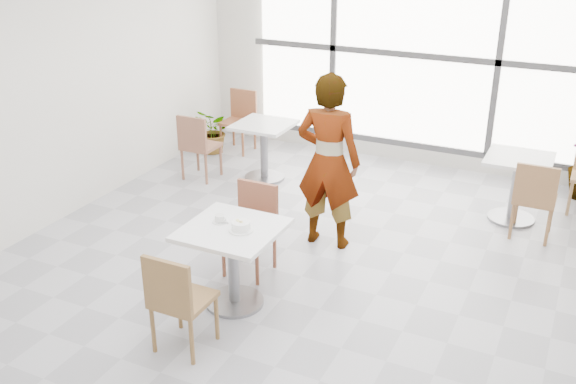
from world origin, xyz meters
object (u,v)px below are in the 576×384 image
at_px(oatmeal_bowl, 241,226).
at_px(person, 328,162).
at_px(plant_left, 214,131).
at_px(bg_chair_left_far, 240,116).
at_px(bg_chair_left_near, 197,143).
at_px(coffee_cup, 220,219).
at_px(bg_chair_right_near, 535,196).
at_px(bg_table_left, 264,143).
at_px(bg_table_right, 516,180).
at_px(main_table, 233,251).
at_px(chair_near, 177,297).
at_px(chair_far, 253,222).

bearing_deg(oatmeal_bowl, person, 82.38).
bearing_deg(plant_left, bg_chair_left_far, 47.43).
distance_m(oatmeal_bowl, bg_chair_left_near, 3.08).
relative_size(coffee_cup, bg_chair_right_near, 0.18).
height_order(person, bg_chair_right_near, person).
xyz_separation_m(bg_chair_left_far, plant_left, (-0.27, -0.30, -0.17)).
xyz_separation_m(coffee_cup, bg_table_left, (-0.98, 2.68, -0.29)).
relative_size(bg_table_right, bg_chair_left_far, 0.86).
relative_size(bg_table_right, bg_chair_left_near, 0.86).
bearing_deg(bg_table_left, bg_chair_left_far, 134.23).
bearing_deg(bg_chair_left_near, person, 157.47).
xyz_separation_m(bg_table_right, bg_chair_left_far, (-3.93, 0.74, 0.01)).
bearing_deg(oatmeal_bowl, bg_chair_right_near, 49.38).
height_order(main_table, coffee_cup, coffee_cup).
bearing_deg(coffee_cup, bg_chair_left_near, 127.28).
bearing_deg(person, plant_left, -39.96).
bearing_deg(oatmeal_bowl, bg_table_left, 114.10).
height_order(bg_table_left, bg_chair_left_near, bg_chair_left_near).
height_order(chair_near, chair_far, same).
xyz_separation_m(oatmeal_bowl, bg_chair_left_near, (-1.98, 2.34, -0.29)).
bearing_deg(person, bg_table_left, -46.11).
xyz_separation_m(main_table, bg_table_right, (1.96, 2.86, -0.04)).
height_order(chair_near, oatmeal_bowl, chair_near).
bearing_deg(bg_table_left, bg_chair_right_near, -4.96).
distance_m(main_table, bg_table_right, 3.47).
distance_m(chair_far, plant_left, 3.41).
height_order(coffee_cup, bg_chair_left_near, bg_chair_left_near).
relative_size(main_table, bg_chair_left_far, 0.92).
height_order(oatmeal_bowl, bg_chair_left_far, bg_chair_left_far).
bearing_deg(plant_left, bg_chair_left_near, -69.64).
xyz_separation_m(main_table, bg_chair_right_near, (2.20, 2.44, -0.02)).
bearing_deg(oatmeal_bowl, bg_table_right, 56.93).
bearing_deg(bg_chair_right_near, person, 27.92).
relative_size(bg_table_left, plant_left, 1.15).
relative_size(person, bg_chair_left_far, 2.09).
bearing_deg(bg_table_left, bg_chair_left_near, -152.04).
relative_size(main_table, bg_table_right, 1.07).
distance_m(chair_near, bg_chair_left_far, 4.78).
relative_size(bg_chair_left_near, bg_chair_left_far, 1.00).
relative_size(chair_near, coffee_cup, 5.47).
xyz_separation_m(bg_chair_left_near, bg_chair_right_near, (4.09, 0.11, 0.00)).
bearing_deg(bg_chair_left_far, bg_chair_right_near, -15.42).
xyz_separation_m(coffee_cup, person, (0.44, 1.38, 0.13)).
height_order(coffee_cup, plant_left, coffee_cup).
distance_m(bg_table_right, bg_chair_left_near, 3.89).
height_order(bg_chair_left_near, plant_left, bg_chair_left_near).
bearing_deg(chair_near, bg_table_left, -72.77).
xyz_separation_m(bg_chair_left_far, bg_chair_right_near, (4.17, -1.15, 0.00)).
bearing_deg(bg_chair_left_far, oatmeal_bowl, -60.19).
bearing_deg(person, bg_chair_right_near, -155.65).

